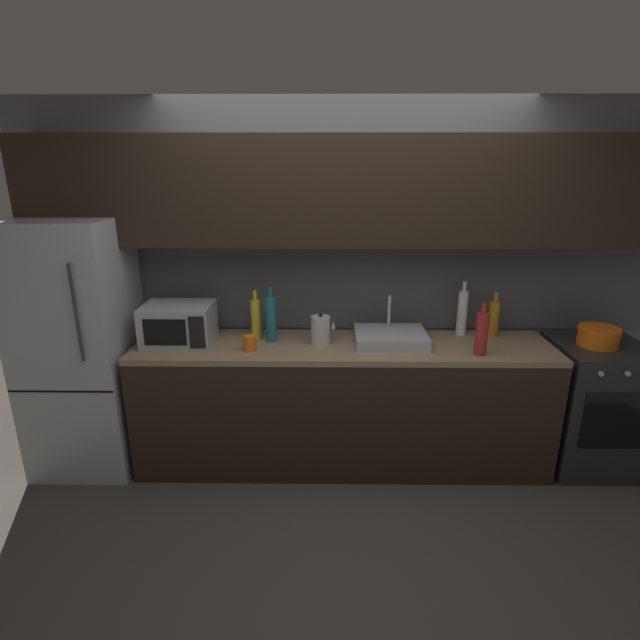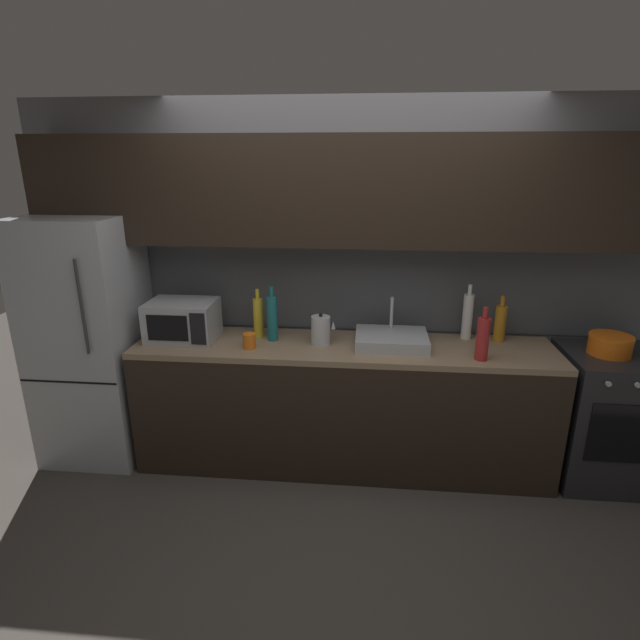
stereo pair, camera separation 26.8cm
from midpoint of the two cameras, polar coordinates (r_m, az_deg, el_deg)
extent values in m
plane|color=#3D3833|center=(3.09, 4.19, -24.95)|extent=(10.00, 10.00, 0.00)
cube|color=slate|center=(3.67, 5.18, 4.46)|extent=(4.57, 0.10, 2.50)
cube|color=#4C4F54|center=(3.62, 5.15, 3.49)|extent=(4.57, 0.01, 0.60)
cube|color=black|center=(3.35, 5.46, 14.44)|extent=(4.21, 0.34, 0.70)
cube|color=black|center=(3.58, 4.74, -9.94)|extent=(2.83, 0.60, 0.86)
cube|color=#8C7256|center=(3.39, 4.94, -3.21)|extent=(2.83, 0.60, 0.04)
cube|color=#ADAFB5|center=(3.85, -22.91, -2.14)|extent=(0.68, 0.66, 1.75)
cube|color=black|center=(3.64, -24.98, -6.49)|extent=(0.67, 0.00, 0.01)
cylinder|color=#333333|center=(3.37, -23.54, 1.28)|extent=(0.02, 0.02, 0.61)
cube|color=#232326|center=(3.97, 31.35, -9.43)|extent=(0.60, 0.60, 0.90)
cube|color=black|center=(3.72, 33.43, -10.88)|extent=(0.45, 0.01, 0.40)
cylinder|color=#B2B2B7|center=(3.50, 32.03, -6.25)|extent=(0.03, 0.02, 0.03)
cylinder|color=#B2B2B7|center=(3.58, 34.40, -6.19)|extent=(0.03, 0.02, 0.03)
cube|color=#A8AAAF|center=(3.54, -13.34, -0.05)|extent=(0.46, 0.34, 0.27)
cube|color=black|center=(3.40, -14.91, -0.93)|extent=(0.28, 0.01, 0.18)
cube|color=black|center=(3.34, -11.58, -1.05)|extent=(0.10, 0.01, 0.22)
cube|color=#ADAFB5|center=(3.41, 10.39, -2.24)|extent=(0.48, 0.38, 0.08)
cylinder|color=silver|center=(3.49, 10.36, 0.83)|extent=(0.02, 0.02, 0.22)
cylinder|color=#B7BABF|center=(3.37, 2.36, -1.21)|extent=(0.13, 0.13, 0.19)
sphere|color=black|center=(3.33, 2.38, 0.55)|extent=(0.02, 0.02, 0.02)
cone|color=#B7BABF|center=(3.35, 3.82, -0.63)|extent=(0.03, 0.03, 0.05)
cylinder|color=#A82323|center=(3.29, 20.33, -2.09)|extent=(0.08, 0.08, 0.27)
cylinder|color=#A82323|center=(3.24, 20.65, 0.75)|extent=(0.03, 0.03, 0.07)
cylinder|color=#19666B|center=(3.42, -3.25, 0.14)|extent=(0.07, 0.07, 0.31)
cylinder|color=#19666B|center=(3.36, -3.31, 3.26)|extent=(0.03, 0.03, 0.07)
cylinder|color=silver|center=(3.63, 18.53, 0.34)|extent=(0.07, 0.07, 0.32)
cylinder|color=silver|center=(3.58, 18.83, 3.30)|extent=(0.03, 0.03, 0.07)
cylinder|color=#B27019|center=(3.67, 21.86, -0.40)|extent=(0.08, 0.08, 0.25)
cylinder|color=#B27019|center=(3.63, 22.16, 2.02)|extent=(0.03, 0.03, 0.07)
cylinder|color=gold|center=(3.50, -4.90, 0.20)|extent=(0.07, 0.07, 0.28)
cylinder|color=gold|center=(3.45, -4.98, 2.93)|extent=(0.03, 0.03, 0.07)
cylinder|color=orange|center=(3.32, -5.79, -2.42)|extent=(0.08, 0.08, 0.10)
cylinder|color=orange|center=(3.77, 31.99, -2.59)|extent=(0.26, 0.26, 0.11)
cylinder|color=orange|center=(3.75, 32.15, -1.67)|extent=(0.26, 0.26, 0.02)
camera|label=1|loc=(0.13, -87.70, 0.75)|focal=28.02mm
camera|label=2|loc=(0.13, 92.30, -0.75)|focal=28.02mm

